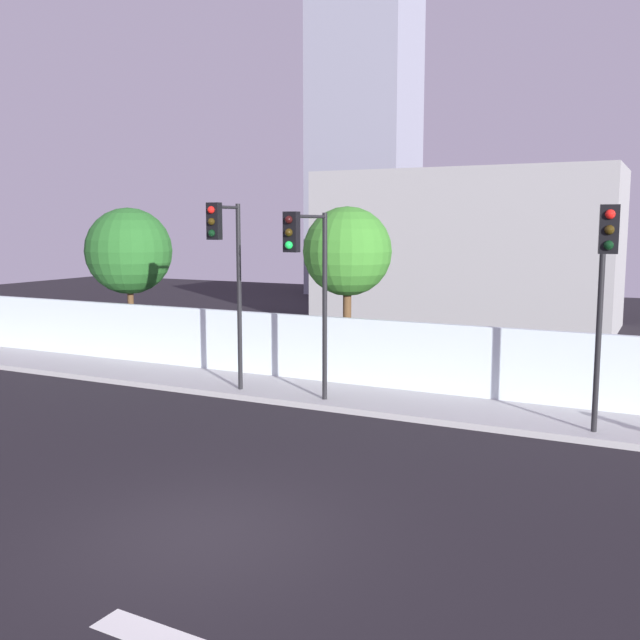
% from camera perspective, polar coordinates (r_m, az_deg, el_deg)
% --- Properties ---
extents(ground_plane, '(80.00, 80.00, 0.00)m').
position_cam_1_polar(ground_plane, '(10.99, -9.20, -16.43)').
color(ground_plane, black).
extents(sidewalk, '(36.00, 2.40, 0.15)m').
position_cam_1_polar(sidewalk, '(17.90, 6.39, -6.65)').
color(sidewalk, '#A8A8A8').
rests_on(sidewalk, ground).
extents(perimeter_wall, '(36.00, 0.18, 1.80)m').
position_cam_1_polar(perimeter_wall, '(18.89, 7.79, -2.90)').
color(perimeter_wall, silver).
rests_on(perimeter_wall, sidewalk).
extents(traffic_light_left, '(0.35, 1.84, 4.60)m').
position_cam_1_polar(traffic_light_left, '(16.72, -1.02, 4.39)').
color(traffic_light_left, black).
rests_on(traffic_light_left, sidewalk).
extents(traffic_light_center, '(0.46, 1.70, 4.67)m').
position_cam_1_polar(traffic_light_center, '(14.96, 21.66, 3.67)').
color(traffic_light_center, black).
rests_on(traffic_light_center, sidewalk).
extents(traffic_light_right, '(0.34, 1.31, 4.84)m').
position_cam_1_polar(traffic_light_right, '(18.23, -7.47, 5.03)').
color(traffic_light_right, black).
rests_on(traffic_light_right, sidewalk).
extents(roadside_tree_leftmost, '(2.86, 2.86, 5.03)m').
position_cam_1_polar(roadside_tree_leftmost, '(24.77, -14.94, 5.29)').
color(roadside_tree_leftmost, brown).
rests_on(roadside_tree_leftmost, ground).
extents(roadside_tree_midleft, '(2.53, 2.53, 4.98)m').
position_cam_1_polar(roadside_tree_midleft, '(20.39, 2.19, 5.41)').
color(roadside_tree_midleft, brown).
rests_on(roadside_tree_midleft, ground).
extents(low_building_distant, '(12.77, 6.00, 6.80)m').
position_cam_1_polar(low_building_distant, '(32.74, 11.59, 5.55)').
color(low_building_distant, '#9F9F9F').
rests_on(low_building_distant, ground).
extents(tower_on_skyline, '(6.27, 5.00, 22.42)m').
position_cam_1_polar(tower_on_skyline, '(47.88, 3.55, 15.64)').
color(tower_on_skyline, gray).
rests_on(tower_on_skyline, ground).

